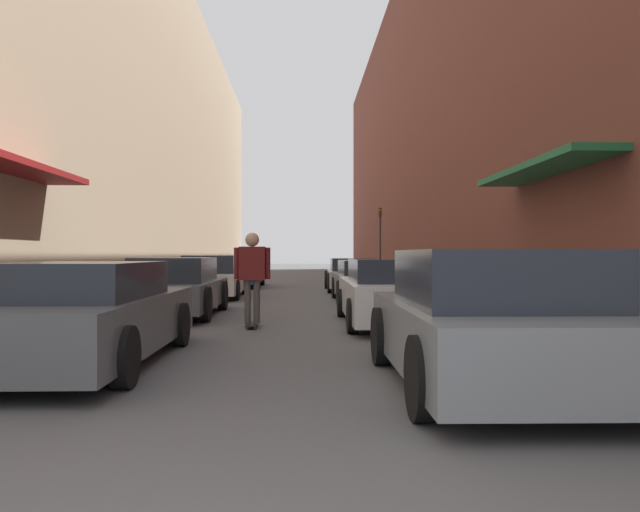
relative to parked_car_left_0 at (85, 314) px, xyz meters
name	(u,v)px	position (x,y,z in m)	size (l,w,h in m)	color
ground	(292,289)	(2.28, 16.06, -0.61)	(122.43, 122.43, 0.00)	#515154
curb_strip_left	(204,282)	(-1.95, 21.62, -0.55)	(1.80, 55.65, 0.12)	gray
curb_strip_right	(383,281)	(6.52, 21.62, -0.55)	(1.80, 55.65, 0.12)	gray
building_row_left	(141,127)	(-4.85, 21.62, 6.68)	(4.90, 55.65, 14.58)	tan
building_row_right	(445,123)	(9.42, 21.62, 6.96)	(4.90, 55.65, 15.14)	brown
parked_car_left_0	(85,314)	(0.00, 0.00, 0.00)	(1.92, 4.67, 1.25)	#515459
parked_car_left_1	(176,288)	(-0.09, 5.97, 0.01)	(1.85, 4.36, 1.27)	#515459
parked_car_left_2	(213,277)	(-0.11, 11.88, 0.01)	(1.87, 4.62, 1.31)	silver
parked_car_left_3	(239,272)	(0.09, 17.89, -0.02)	(1.90, 4.39, 1.20)	navy
parked_car_right_0	(491,322)	(4.56, -1.45, 0.06)	(2.07, 4.17, 1.39)	gray
parked_car_right_1	(395,293)	(4.45, 4.23, 0.00)	(2.06, 4.59, 1.25)	silver
parked_car_right_2	(368,281)	(4.54, 10.05, -0.04)	(1.92, 3.96, 1.17)	gray
parked_car_right_3	(353,275)	(4.52, 15.08, -0.02)	(1.95, 4.43, 1.20)	#B7B7BC
skateboarder	(252,269)	(1.74, 3.77, 0.46)	(0.67, 0.78, 1.74)	black
traffic_light	(380,235)	(6.53, 23.01, 1.68)	(0.16, 0.22, 3.52)	#2D2D2D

